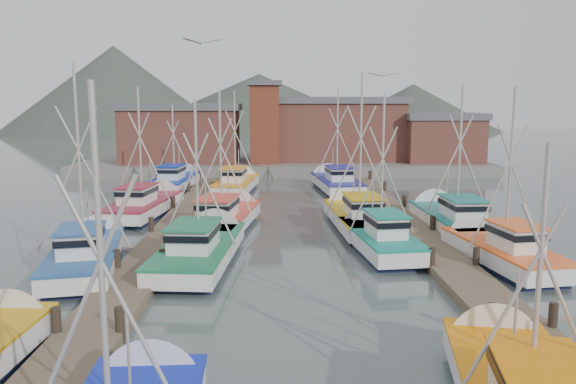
{
  "coord_description": "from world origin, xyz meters",
  "views": [
    {
      "loc": [
        -1.06,
        -26.11,
        7.66
      ],
      "look_at": [
        -0.27,
        5.05,
        2.6
      ],
      "focal_mm": 35.0,
      "sensor_mm": 36.0,
      "label": 1
    }
  ],
  "objects_px": {
    "boat_4": "(202,248)",
    "boat_8": "(225,219)",
    "boat_12": "(237,184)",
    "lookout_tower": "(265,121)"
  },
  "relations": [
    {
      "from": "lookout_tower",
      "to": "boat_4",
      "type": "distance_m",
      "value": 33.33
    },
    {
      "from": "boat_12",
      "to": "lookout_tower",
      "type": "bearing_deg",
      "value": 85.1
    },
    {
      "from": "lookout_tower",
      "to": "boat_4",
      "type": "bearing_deg",
      "value": -94.38
    },
    {
      "from": "lookout_tower",
      "to": "boat_8",
      "type": "distance_m",
      "value": 26.52
    },
    {
      "from": "boat_4",
      "to": "boat_12",
      "type": "xyz_separation_m",
      "value": [
        0.29,
        21.36,
        0.0
      ]
    },
    {
      "from": "boat_12",
      "to": "boat_4",
      "type": "bearing_deg",
      "value": -84.74
    },
    {
      "from": "boat_4",
      "to": "boat_12",
      "type": "distance_m",
      "value": 21.36
    },
    {
      "from": "boat_4",
      "to": "boat_12",
      "type": "bearing_deg",
      "value": 94.12
    },
    {
      "from": "lookout_tower",
      "to": "boat_12",
      "type": "distance_m",
      "value": 12.71
    },
    {
      "from": "boat_4",
      "to": "boat_8",
      "type": "bearing_deg",
      "value": 90.84
    }
  ]
}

